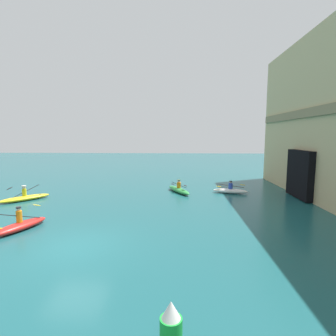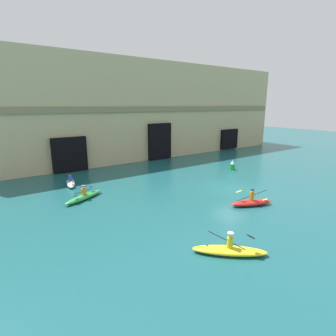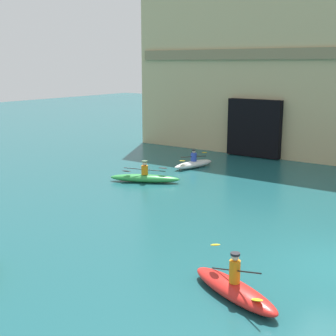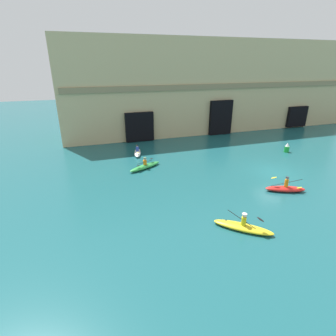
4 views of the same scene
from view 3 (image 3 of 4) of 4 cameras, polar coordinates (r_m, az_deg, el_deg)
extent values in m
cube|color=black|center=(30.16, 10.54, 4.83)|extent=(3.52, 0.70, 3.59)
ellipsoid|color=red|center=(12.38, 8.06, -14.51)|extent=(3.07, 1.83, 0.41)
cylinder|color=orange|center=(12.16, 8.13, -12.39)|extent=(0.28, 0.28, 0.59)
sphere|color=beige|center=(12.00, 8.19, -10.68)|extent=(0.20, 0.20, 0.20)
cylinder|color=#232328|center=(11.96, 8.20, -10.34)|extent=(0.25, 0.25, 0.06)
cylinder|color=black|center=(12.14, 8.14, -12.27)|extent=(1.90, 1.09, 0.79)
ellipsoid|color=yellow|center=(11.59, 10.78, -15.51)|extent=(0.46, 0.37, 0.19)
ellipsoid|color=yellow|center=(12.75, 5.79, -9.30)|extent=(0.46, 0.37, 0.19)
ellipsoid|color=white|center=(26.76, 3.14, 0.46)|extent=(1.32, 2.93, 0.39)
cylinder|color=#2D47B7|center=(26.68, 3.15, 1.35)|extent=(0.34, 0.34, 0.46)
sphere|color=beige|center=(26.62, 3.16, 2.03)|extent=(0.18, 0.18, 0.18)
cylinder|color=#232328|center=(26.60, 3.16, 2.18)|extent=(0.23, 0.23, 0.06)
cylinder|color=black|center=(26.67, 3.15, 1.40)|extent=(0.36, 2.13, 0.26)
ellipsoid|color=yellow|center=(25.99, 1.77, 0.89)|extent=(0.24, 0.46, 0.10)
ellipsoid|color=yellow|center=(27.37, 4.47, 1.89)|extent=(0.24, 0.46, 0.10)
ellipsoid|color=green|center=(23.47, -2.85, -1.26)|extent=(3.47, 2.20, 0.40)
cylinder|color=orange|center=(23.38, -2.86, -0.25)|extent=(0.33, 0.33, 0.45)
sphere|color=beige|center=(23.30, -2.87, 0.58)|extent=(0.24, 0.24, 0.24)
cylinder|color=#4C6B4C|center=(23.28, -2.87, 0.81)|extent=(0.29, 0.29, 0.06)
cylinder|color=black|center=(23.37, -2.86, -0.19)|extent=(1.73, 1.21, 0.22)
ellipsoid|color=black|center=(23.31, -0.61, 0.00)|extent=(0.47, 0.40, 0.09)
ellipsoid|color=black|center=(23.47, -5.10, -0.38)|extent=(0.47, 0.40, 0.09)
camera|label=1|loc=(19.37, 58.15, 3.51)|focal=28.00mm
camera|label=2|loc=(19.78, -58.31, 9.91)|focal=28.00mm
camera|label=4|loc=(20.13, -70.36, 14.47)|focal=28.00mm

